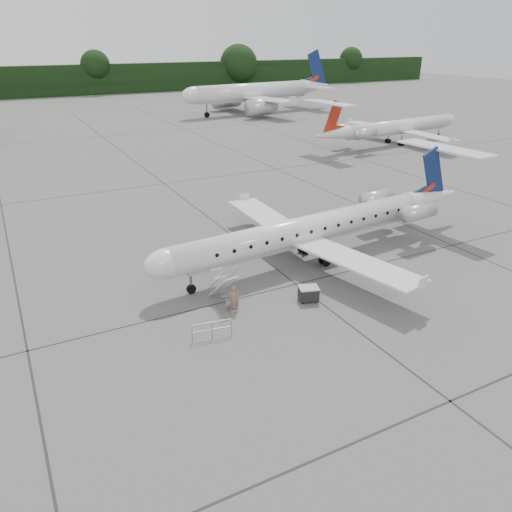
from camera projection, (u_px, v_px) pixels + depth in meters
ground at (369, 285)px, 33.10m from camera, size 320.00×320.00×0.00m
treeline at (63, 81)px, 136.78m from camera, size 260.00×4.00×8.00m
main_regional_jet at (305, 217)px, 35.12m from camera, size 28.52×21.69×6.90m
airstair at (223, 287)px, 30.50m from camera, size 1.05×2.38×2.16m
passenger at (234, 299)px, 29.59m from camera, size 0.69×0.54×1.68m
safety_railing at (212, 330)px, 27.07m from camera, size 2.19×0.43×1.00m
baggage_cart at (309, 294)px, 30.94m from camera, size 1.38×1.24×0.99m
bg_narrowbody at (252, 83)px, 104.15m from camera, size 36.69×28.08×12.34m
bg_regional_right at (401, 120)px, 75.23m from camera, size 29.21×22.28×7.21m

